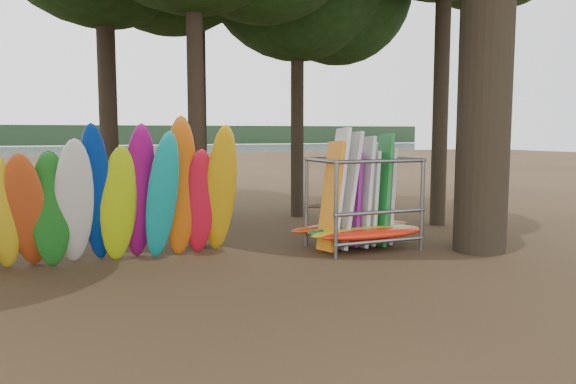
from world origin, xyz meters
name	(u,v)px	position (x,y,z in m)	size (l,w,h in m)	color
ground	(298,272)	(0.00, 0.00, 0.00)	(120.00, 120.00, 0.00)	#47331E
lake	(91,155)	(0.00, 60.00, 0.00)	(160.00, 160.00, 0.00)	gray
far_shore	(74,135)	(0.00, 110.00, 2.00)	(160.00, 4.00, 4.00)	black
kayak_row	(109,201)	(-3.30, 1.92, 1.32)	(5.48, 2.01, 3.17)	#C1401E
storage_rack	(363,206)	(2.29, 1.47, 0.99)	(3.19, 1.57, 2.84)	slate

